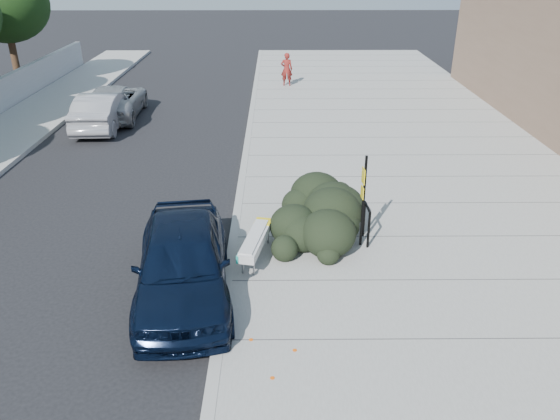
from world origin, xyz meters
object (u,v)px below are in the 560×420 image
Objects in this scene: bike_rack at (367,220)px; suv_silver at (114,101)px; wagon_silver at (103,110)px; pedestrian at (287,69)px; sign_post at (363,195)px; bench at (256,240)px; sedan_navy at (183,261)px.

suv_silver reaches higher than bike_rack.
wagon_silver is at bearing 130.14° from bike_rack.
wagon_silver is 10.41m from pedestrian.
sign_post reaches higher than suv_silver.
bench is 2.03× the size of bike_rack.
pedestrian is at bearing 90.72° from sign_post.
wagon_silver is at bearing 45.26° from pedestrian.
sedan_navy is at bearing 107.82° from suv_silver.
wagon_silver reaches higher than bike_rack.
suv_silver is at bearing -91.54° from wagon_silver.
bench is 1.15× the size of pedestrian.
sign_post is at bearing 24.79° from bench.
wagon_silver is 1.67m from suv_silver.
pedestrian is (-1.46, 17.29, -0.47)m from sign_post.
bike_rack is 17.19m from pedestrian.
sign_post is at bearing 124.86° from suv_silver.
sedan_navy is (-1.47, -1.28, 0.21)m from bench.
bench is 0.41× the size of sedan_navy.
bike_rack is 14.95m from suv_silver.
wagon_silver is 2.65× the size of pedestrian.
sedan_navy is 1.07× the size of wagon_silver.
suv_silver is (-9.27, 11.72, -0.04)m from bike_rack.
bike_rack is 0.42× the size of sign_post.
sedan_navy is 13.14m from wagon_silver.
suv_silver is at bearing 123.34° from sign_post.
bench is 0.85× the size of sign_post.
bike_rack is 0.20× the size of sedan_navy.
wagon_silver is (-9.12, 10.23, -0.73)m from sign_post.
sign_post reaches higher than sedan_navy.
sedan_navy is at bearing -127.22° from bench.
sign_post is 4.45m from sedan_navy.
bench is 2.78m from bike_rack.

